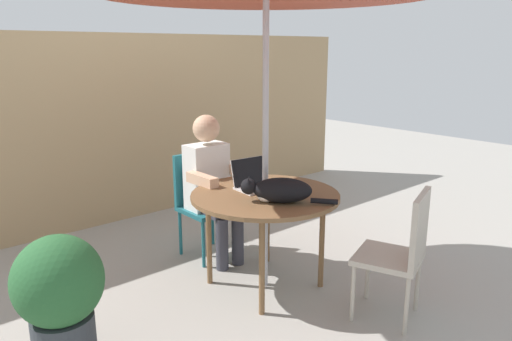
% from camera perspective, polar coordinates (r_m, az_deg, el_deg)
% --- Properties ---
extents(ground_plane, '(14.00, 14.00, 0.00)m').
position_cam_1_polar(ground_plane, '(3.76, 1.03, -13.20)').
color(ground_plane, gray).
extents(fence_back, '(5.98, 0.08, 1.87)m').
position_cam_1_polar(fence_back, '(5.12, -14.67, 4.81)').
color(fence_back, tan).
rests_on(fence_back, ground).
extents(patio_table, '(1.07, 1.07, 0.72)m').
position_cam_1_polar(patio_table, '(3.51, 1.08, -3.56)').
color(patio_table, brown).
rests_on(patio_table, ground).
extents(chair_occupied, '(0.40, 0.40, 0.87)m').
position_cam_1_polar(chair_occupied, '(4.16, -6.42, -3.03)').
color(chair_occupied, '#1E606B').
rests_on(chair_occupied, ground).
extents(chair_empty, '(0.51, 0.51, 0.87)m').
position_cam_1_polar(chair_empty, '(3.25, 16.80, -8.57)').
color(chair_empty, '#B2A899').
rests_on(chair_empty, ground).
extents(person_seated, '(0.48, 0.48, 1.21)m').
position_cam_1_polar(person_seated, '(3.99, -5.19, -1.19)').
color(person_seated, white).
rests_on(person_seated, ground).
extents(laptop, '(0.32, 0.27, 0.21)m').
position_cam_1_polar(laptop, '(3.62, -0.28, -1.05)').
color(laptop, silver).
rests_on(laptop, patio_table).
extents(cat, '(0.46, 0.52, 0.17)m').
position_cam_1_polar(cat, '(3.27, 2.66, -2.34)').
color(cat, black).
rests_on(cat, patio_table).
extents(potted_plant_near_fence, '(0.47, 0.47, 0.80)m').
position_cam_1_polar(potted_plant_near_fence, '(2.85, -22.00, -13.63)').
color(potted_plant_near_fence, '#33383D').
rests_on(potted_plant_near_fence, ground).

